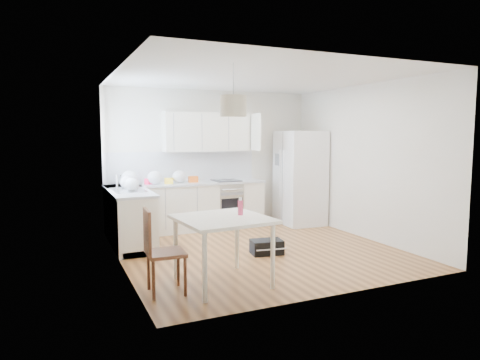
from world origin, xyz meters
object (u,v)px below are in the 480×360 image
at_px(refrigerator, 300,178).
at_px(dining_table, 223,225).
at_px(dining_chair, 166,251).
at_px(gym_bag, 267,247).

relative_size(refrigerator, dining_table, 1.67).
height_order(dining_chair, gym_bag, dining_chair).
distance_m(dining_table, gym_bag, 1.58).
bearing_deg(refrigerator, dining_table, -132.84).
bearing_deg(refrigerator, gym_bag, -130.78).
bearing_deg(dining_chair, refrigerator, 41.12).
xyz_separation_m(refrigerator, dining_chair, (-3.49, -2.72, -0.45)).
bearing_deg(dining_table, gym_bag, 35.42).
height_order(dining_table, dining_chair, dining_chair).
bearing_deg(refrigerator, dining_chair, -139.00).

